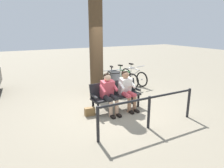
{
  "coord_description": "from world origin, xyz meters",
  "views": [
    {
      "loc": [
        2.81,
        5.18,
        2.45
      ],
      "look_at": [
        -0.03,
        -0.26,
        0.75
      ],
      "focal_mm": 32.25,
      "sensor_mm": 36.0,
      "label": 1
    }
  ],
  "objects_px": {
    "bicycle_green": "(101,82)",
    "person_companion": "(109,91)",
    "bicycle_blue": "(134,77)",
    "bicycle_orange": "(113,80)",
    "bench": "(115,93)",
    "tree_trunk": "(96,50)",
    "litter_bin": "(115,83)",
    "person_reading": "(127,88)",
    "handbag": "(90,112)",
    "bicycle_red": "(123,78)"
  },
  "relations": [
    {
      "from": "person_companion",
      "to": "bicycle_blue",
      "type": "bearing_deg",
      "value": -138.87
    },
    {
      "from": "bench",
      "to": "bicycle_green",
      "type": "height_order",
      "value": "bicycle_green"
    },
    {
      "from": "person_reading",
      "to": "tree_trunk",
      "type": "distance_m",
      "value": 1.89
    },
    {
      "from": "person_reading",
      "to": "litter_bin",
      "type": "relative_size",
      "value": 1.42
    },
    {
      "from": "person_companion",
      "to": "handbag",
      "type": "distance_m",
      "value": 0.81
    },
    {
      "from": "bench",
      "to": "person_companion",
      "type": "bearing_deg",
      "value": 27.07
    },
    {
      "from": "litter_bin",
      "to": "bicycle_green",
      "type": "bearing_deg",
      "value": -61.66
    },
    {
      "from": "bicycle_green",
      "to": "person_companion",
      "type": "bearing_deg",
      "value": -12.15
    },
    {
      "from": "person_companion",
      "to": "bicycle_orange",
      "type": "xyz_separation_m",
      "value": [
        -1.27,
        -2.14,
        -0.3
      ]
    },
    {
      "from": "person_reading",
      "to": "bicycle_orange",
      "type": "bearing_deg",
      "value": -109.14
    },
    {
      "from": "handbag",
      "to": "bicycle_red",
      "type": "bearing_deg",
      "value": -138.03
    },
    {
      "from": "bicycle_red",
      "to": "person_reading",
      "type": "bearing_deg",
      "value": -46.24
    },
    {
      "from": "handbag",
      "to": "bicycle_orange",
      "type": "bearing_deg",
      "value": -131.65
    },
    {
      "from": "person_companion",
      "to": "bicycle_orange",
      "type": "relative_size",
      "value": 0.72
    },
    {
      "from": "person_companion",
      "to": "bench",
      "type": "bearing_deg",
      "value": -152.93
    },
    {
      "from": "bench",
      "to": "handbag",
      "type": "distance_m",
      "value": 0.99
    },
    {
      "from": "tree_trunk",
      "to": "bicycle_orange",
      "type": "distance_m",
      "value": 1.75
    },
    {
      "from": "handbag",
      "to": "bicycle_orange",
      "type": "height_order",
      "value": "bicycle_orange"
    },
    {
      "from": "litter_bin",
      "to": "handbag",
      "type": "bearing_deg",
      "value": 42.36
    },
    {
      "from": "bicycle_red",
      "to": "bicycle_green",
      "type": "distance_m",
      "value": 1.08
    },
    {
      "from": "bench",
      "to": "bicycle_red",
      "type": "xyz_separation_m",
      "value": [
        -1.51,
        -2.05,
        -0.15
      ]
    },
    {
      "from": "bench",
      "to": "person_companion",
      "type": "xyz_separation_m",
      "value": [
        0.31,
        0.18,
        0.16
      ]
    },
    {
      "from": "tree_trunk",
      "to": "bicycle_green",
      "type": "relative_size",
      "value": 2.03
    },
    {
      "from": "tree_trunk",
      "to": "bicycle_blue",
      "type": "relative_size",
      "value": 2.05
    },
    {
      "from": "bicycle_orange",
      "to": "bicycle_blue",
      "type": "bearing_deg",
      "value": 108.91
    },
    {
      "from": "person_reading",
      "to": "person_companion",
      "type": "relative_size",
      "value": 1.0
    },
    {
      "from": "bicycle_blue",
      "to": "bicycle_orange",
      "type": "bearing_deg",
      "value": -91.84
    },
    {
      "from": "bicycle_blue",
      "to": "bicycle_orange",
      "type": "xyz_separation_m",
      "value": [
        1.15,
        0.17,
        0.0
      ]
    },
    {
      "from": "person_companion",
      "to": "tree_trunk",
      "type": "height_order",
      "value": "tree_trunk"
    },
    {
      "from": "bench",
      "to": "bicycle_blue",
      "type": "bearing_deg",
      "value": -137.2
    },
    {
      "from": "bicycle_orange",
      "to": "bicycle_green",
      "type": "height_order",
      "value": "same"
    },
    {
      "from": "handbag",
      "to": "litter_bin",
      "type": "bearing_deg",
      "value": -137.64
    },
    {
      "from": "person_reading",
      "to": "handbag",
      "type": "height_order",
      "value": "person_reading"
    },
    {
      "from": "bench",
      "to": "bicycle_blue",
      "type": "relative_size",
      "value": 0.97
    },
    {
      "from": "bench",
      "to": "handbag",
      "type": "xyz_separation_m",
      "value": [
        0.9,
        0.12,
        -0.39
      ]
    },
    {
      "from": "bicycle_orange",
      "to": "tree_trunk",
      "type": "bearing_deg",
      "value": -49.14
    },
    {
      "from": "person_reading",
      "to": "litter_bin",
      "type": "bearing_deg",
      "value": -108.35
    },
    {
      "from": "handbag",
      "to": "bicycle_red",
      "type": "distance_m",
      "value": 3.26
    },
    {
      "from": "person_companion",
      "to": "bicycle_orange",
      "type": "distance_m",
      "value": 2.51
    },
    {
      "from": "tree_trunk",
      "to": "litter_bin",
      "type": "height_order",
      "value": "tree_trunk"
    },
    {
      "from": "bicycle_blue",
      "to": "bicycle_red",
      "type": "distance_m",
      "value": 0.6
    },
    {
      "from": "bicycle_orange",
      "to": "bicycle_green",
      "type": "relative_size",
      "value": 0.99
    },
    {
      "from": "person_companion",
      "to": "litter_bin",
      "type": "bearing_deg",
      "value": -126.95
    },
    {
      "from": "litter_bin",
      "to": "bench",
      "type": "bearing_deg",
      "value": 61.39
    },
    {
      "from": "bench",
      "to": "tree_trunk",
      "type": "relative_size",
      "value": 0.48
    },
    {
      "from": "tree_trunk",
      "to": "bicycle_red",
      "type": "bearing_deg",
      "value": -156.73
    },
    {
      "from": "bicycle_green",
      "to": "bicycle_orange",
      "type": "bearing_deg",
      "value": 91.59
    },
    {
      "from": "bicycle_blue",
      "to": "bicycle_green",
      "type": "distance_m",
      "value": 1.68
    },
    {
      "from": "handbag",
      "to": "bench",
      "type": "bearing_deg",
      "value": -172.28
    },
    {
      "from": "bicycle_orange",
      "to": "person_companion",
      "type": "bearing_deg",
      "value": -20.26
    }
  ]
}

